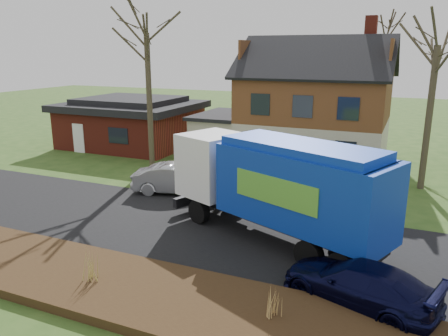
% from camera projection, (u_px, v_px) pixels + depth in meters
% --- Properties ---
extents(ground, '(120.00, 120.00, 0.00)m').
position_uv_depth(ground, '(193.00, 228.00, 18.17)').
color(ground, '#2B4A18').
rests_on(ground, ground).
extents(road, '(80.00, 7.00, 0.02)m').
position_uv_depth(road, '(193.00, 228.00, 18.17)').
color(road, black).
rests_on(road, ground).
extents(mulch_verge, '(80.00, 3.50, 0.30)m').
position_uv_depth(mulch_verge, '(114.00, 285.00, 13.43)').
color(mulch_verge, black).
rests_on(mulch_verge, ground).
extents(main_house, '(12.95, 8.95, 9.26)m').
position_uv_depth(main_house, '(308.00, 99.00, 28.89)').
color(main_house, beige).
rests_on(main_house, ground).
extents(ranch_house, '(9.80, 8.20, 3.70)m').
position_uv_depth(ranch_house, '(132.00, 122.00, 33.82)').
color(ranch_house, maroon).
rests_on(ranch_house, ground).
extents(garbage_truck, '(9.57, 5.87, 4.00)m').
position_uv_depth(garbage_truck, '(278.00, 183.00, 16.47)').
color(garbage_truck, black).
rests_on(garbage_truck, ground).
extents(silver_sedan, '(4.83, 2.83, 1.50)m').
position_uv_depth(silver_sedan, '(178.00, 179.00, 22.48)').
color(silver_sedan, '#9D9FA4').
rests_on(silver_sedan, ground).
extents(navy_wagon, '(4.87, 3.15, 1.31)m').
position_uv_depth(navy_wagon, '(359.00, 284.00, 12.53)').
color(navy_wagon, black).
rests_on(navy_wagon, ground).
extents(tree_front_west, '(3.82, 3.82, 11.36)m').
position_uv_depth(tree_front_west, '(145.00, 11.00, 25.35)').
color(tree_front_west, '#453C29').
rests_on(tree_front_west, ground).
extents(tree_front_east, '(3.82, 3.82, 10.60)m').
position_uv_depth(tree_front_east, '(441.00, 19.00, 21.20)').
color(tree_front_east, '#443B28').
rests_on(tree_front_east, ground).
extents(tree_back, '(3.46, 3.46, 10.95)m').
position_uv_depth(tree_back, '(387.00, 24.00, 32.92)').
color(tree_back, '#3B2D23').
rests_on(tree_back, ground).
extents(grass_clump_mid, '(0.35, 0.29, 0.98)m').
position_uv_depth(grass_clump_mid, '(90.00, 266.00, 13.31)').
color(grass_clump_mid, tan).
rests_on(grass_clump_mid, mulch_verge).
extents(grass_clump_east, '(0.34, 0.28, 0.85)m').
position_uv_depth(grass_clump_east, '(273.00, 303.00, 11.47)').
color(grass_clump_east, tan).
rests_on(grass_clump_east, mulch_verge).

